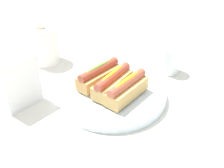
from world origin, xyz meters
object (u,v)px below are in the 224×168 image
(hotdog_side, at_px, (98,75))
(water_glass, at_px, (169,61))
(serving_bowl, at_px, (112,93))
(napkin_box, at_px, (20,83))
(hotdog_front, at_px, (127,89))
(hotdog_back, at_px, (112,82))
(paper_towel_roll, at_px, (44,45))

(hotdog_side, bearing_deg, water_glass, -11.81)
(serving_bowl, bearing_deg, napkin_box, 149.69)
(serving_bowl, relative_size, hotdog_front, 2.05)
(hotdog_front, bearing_deg, hotdog_back, 101.75)
(hotdog_back, relative_size, water_glass, 1.76)
(water_glass, height_order, napkin_box, napkin_box)
(hotdog_side, distance_m, water_glass, 0.26)
(paper_towel_roll, distance_m, napkin_box, 0.26)
(serving_bowl, distance_m, hotdog_front, 0.07)
(water_glass, xyz_separation_m, paper_towel_roll, (-0.30, 0.33, 0.02))
(hotdog_back, bearing_deg, paper_towel_roll, 99.24)
(hotdog_back, bearing_deg, hotdog_side, 101.75)
(napkin_box, bearing_deg, water_glass, -24.27)
(hotdog_back, bearing_deg, hotdog_front, -78.25)
(hotdog_back, xyz_separation_m, hotdog_side, (-0.01, 0.05, 0.00))
(serving_bowl, xyz_separation_m, paper_towel_roll, (-0.05, 0.33, 0.05))
(hotdog_front, xyz_separation_m, hotdog_side, (-0.02, 0.11, 0.00))
(hotdog_side, bearing_deg, hotdog_back, -78.25)
(paper_towel_roll, bearing_deg, hotdog_side, -81.25)
(serving_bowl, relative_size, hotdog_side, 2.06)
(paper_towel_roll, bearing_deg, water_glass, -47.65)
(hotdog_side, distance_m, napkin_box, 0.23)
(paper_towel_roll, bearing_deg, napkin_box, -130.95)
(hotdog_back, height_order, napkin_box, napkin_box)
(serving_bowl, bearing_deg, hotdog_front, -78.25)
(paper_towel_roll, bearing_deg, serving_bowl, -80.76)
(hotdog_front, bearing_deg, napkin_box, 141.89)
(serving_bowl, xyz_separation_m, napkin_box, (-0.23, 0.13, 0.06))
(serving_bowl, height_order, hotdog_side, hotdog_side)
(serving_bowl, height_order, water_glass, water_glass)
(hotdog_front, distance_m, hotdog_side, 0.11)
(hotdog_back, xyz_separation_m, paper_towel_roll, (-0.05, 0.33, 0.01))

